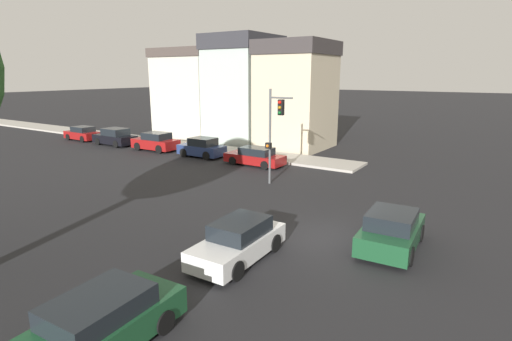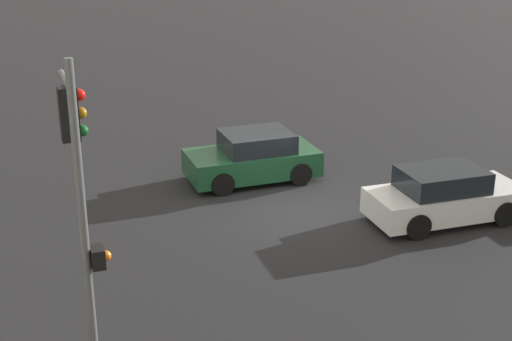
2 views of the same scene
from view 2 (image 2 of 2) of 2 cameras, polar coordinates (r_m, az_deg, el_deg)
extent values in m
plane|color=black|center=(20.01, 2.62, -2.83)|extent=(300.00, 300.00, 0.00)
cylinder|color=#515456|center=(11.94, -13.59, -4.88)|extent=(0.14, 0.14, 5.73)
cylinder|color=#515456|center=(11.86, -14.98, 6.95)|extent=(0.18, 1.43, 0.10)
cube|color=black|center=(11.99, -14.74, 4.39)|extent=(0.32, 0.32, 0.90)
sphere|color=red|center=(11.93, -13.96, 5.88)|extent=(0.20, 0.20, 0.20)
sphere|color=#99660F|center=(12.01, -13.84, 4.49)|extent=(0.20, 0.20, 0.20)
sphere|color=#0F511E|center=(12.09, -13.73, 3.13)|extent=(0.20, 0.20, 0.20)
cube|color=black|center=(12.16, -12.56, -6.78)|extent=(0.24, 0.36, 0.35)
sphere|color=orange|center=(12.17, -11.91, -6.69)|extent=(0.18, 0.18, 0.18)
cube|color=silver|center=(19.53, 14.91, -2.41)|extent=(4.17, 1.79, 0.70)
cube|color=black|center=(19.22, 14.67, -0.71)|extent=(2.18, 1.55, 0.57)
cylinder|color=black|center=(20.90, 16.67, -1.66)|extent=(0.69, 0.23, 0.68)
cylinder|color=black|center=(19.72, 19.25, -3.28)|extent=(0.69, 0.23, 0.68)
cylinder|color=black|center=(19.61, 10.46, -2.57)|extent=(0.69, 0.23, 0.68)
cylinder|color=black|center=(18.34, 12.80, -4.39)|extent=(0.69, 0.23, 0.68)
cube|color=#194728|center=(21.69, -0.33, 0.65)|extent=(4.03, 2.09, 0.75)
cube|color=black|center=(21.53, 0.06, 2.36)|extent=(2.13, 1.77, 0.57)
cylinder|color=black|center=(20.61, -2.70, -1.08)|extent=(0.70, 0.25, 0.69)
cylinder|color=black|center=(22.22, -4.07, 0.48)|extent=(0.70, 0.25, 0.69)
cylinder|color=black|center=(21.40, 3.55, -0.28)|extent=(0.70, 0.25, 0.69)
cylinder|color=black|center=(22.95, 1.80, 1.18)|extent=(0.70, 0.25, 0.69)
camera|label=1|loc=(30.99, 26.21, 15.93)|focal=28.00mm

